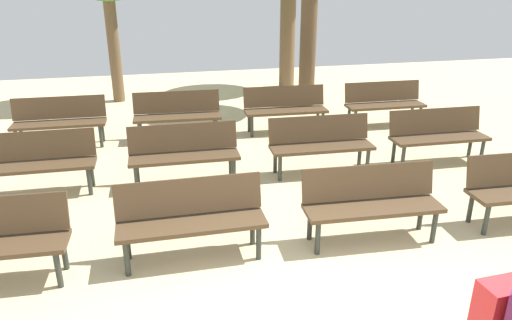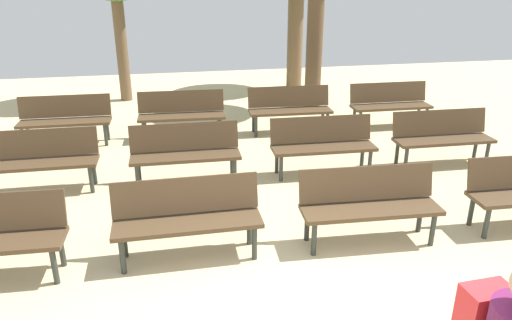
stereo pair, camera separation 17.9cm
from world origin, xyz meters
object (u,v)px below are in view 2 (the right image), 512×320
(bench_r2_c0, at_px, (65,117))
(bench_r2_c1, at_px, (182,112))
(bench_r1_c1, at_px, (185,150))
(bench_r2_c2, at_px, (290,106))
(bench_r0_c1, at_px, (187,214))
(bench_r1_c2, at_px, (323,142))
(bench_r1_c0, at_px, (39,157))
(bench_r2_c3, at_px, (390,102))
(bench_r1_c3, at_px, (442,134))
(bench_r0_c2, at_px, (369,201))

(bench_r2_c0, xyz_separation_m, bench_r2_c1, (2.08, -0.05, 0.00))
(bench_r1_c1, relative_size, bench_r2_c2, 0.99)
(bench_r1_c1, bearing_deg, bench_r0_c1, -91.54)
(bench_r1_c1, distance_m, bench_r2_c1, 2.08)
(bench_r1_c1, distance_m, bench_r1_c2, 2.11)
(bench_r1_c0, bearing_deg, bench_r2_c3, 17.50)
(bench_r2_c0, height_order, bench_r2_c3, same)
(bench_r0_c1, xyz_separation_m, bench_r2_c0, (-1.93, 4.14, 0.00))
(bench_r1_c3, bearing_deg, bench_r2_c3, 88.94)
(bench_r1_c2, relative_size, bench_r2_c3, 1.00)
(bench_r0_c2, distance_m, bench_r2_c0, 5.83)
(bench_r2_c1, distance_m, bench_r2_c3, 4.15)
(bench_r2_c1, bearing_deg, bench_r2_c0, -178.76)
(bench_r1_c1, relative_size, bench_r1_c3, 1.00)
(bench_r2_c0, bearing_deg, bench_r1_c3, -18.33)
(bench_r0_c2, bearing_deg, bench_r2_c3, 64.25)
(bench_r1_c2, xyz_separation_m, bench_r1_c3, (2.01, -0.03, 0.00))
(bench_r0_c2, bearing_deg, bench_r0_c1, -179.47)
(bench_r1_c0, xyz_separation_m, bench_r2_c3, (6.25, 1.87, 0.00))
(bench_r2_c3, bearing_deg, bench_r2_c1, 179.96)
(bench_r0_c2, relative_size, bench_r2_c1, 1.00)
(bench_r1_c2, height_order, bench_r2_c3, same)
(bench_r1_c1, bearing_deg, bench_r2_c2, 44.93)
(bench_r2_c0, relative_size, bench_r2_c2, 1.00)
(bench_r2_c2, bearing_deg, bench_r0_c2, -89.69)
(bench_r0_c2, distance_m, bench_r2_c2, 4.14)
(bench_r1_c0, height_order, bench_r1_c2, same)
(bench_r1_c0, xyz_separation_m, bench_r1_c2, (4.15, -0.16, 0.00))
(bench_r1_c2, bearing_deg, bench_r2_c0, 154.23)
(bench_r2_c3, bearing_deg, bench_r1_c1, -153.47)
(bench_r1_c2, distance_m, bench_r2_c0, 4.67)
(bench_r1_c1, xyz_separation_m, bench_r1_c3, (4.12, -0.08, 0.00))
(bench_r0_c2, distance_m, bench_r2_c3, 4.65)
(bench_r0_c1, xyz_separation_m, bench_r1_c0, (-1.95, 2.13, 0.00))
(bench_r2_c1, bearing_deg, bench_r1_c3, -25.24)
(bench_r2_c2, bearing_deg, bench_r2_c3, 0.83)
(bench_r1_c2, bearing_deg, bench_r0_c2, -91.51)
(bench_r0_c2, bearing_deg, bench_r1_c2, 89.31)
(bench_r0_c1, bearing_deg, bench_r2_c3, 43.05)
(bench_r0_c2, relative_size, bench_r2_c2, 1.00)
(bench_r2_c0, distance_m, bench_r2_c1, 2.08)
(bench_r0_c2, height_order, bench_r1_c3, same)
(bench_r1_c1, bearing_deg, bench_r2_c0, 134.77)
(bench_r1_c2, distance_m, bench_r1_c3, 2.01)
(bench_r1_c2, relative_size, bench_r1_c3, 1.00)
(bench_r1_c1, height_order, bench_r1_c3, same)
(bench_r1_c2, height_order, bench_r2_c0, same)
(bench_r1_c0, xyz_separation_m, bench_r1_c1, (2.05, -0.11, 0.00))
(bench_r0_c2, relative_size, bench_r2_c0, 1.01)
(bench_r0_c1, height_order, bench_r1_c3, same)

